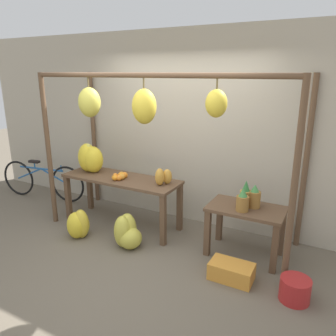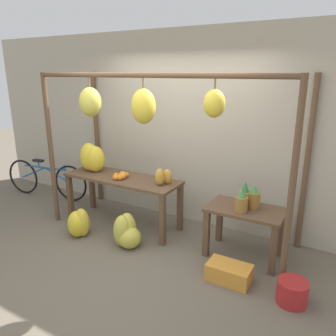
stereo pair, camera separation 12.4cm
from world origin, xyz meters
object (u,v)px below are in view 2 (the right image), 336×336
at_px(banana_pile_on_table, 92,158).
at_px(orange_pile, 121,176).
at_px(banana_pile_ground_left, 79,223).
at_px(banana_pile_ground_right, 126,232).
at_px(blue_bucket, 292,292).
at_px(papaya_pile, 163,177).
at_px(pineapple_cluster, 247,199).
at_px(parked_bicycle, 46,179).
at_px(fruit_crate_white, 229,272).

relative_size(banana_pile_on_table, orange_pile, 1.86).
height_order(banana_pile_ground_left, banana_pile_ground_right, banana_pile_ground_right).
xyz_separation_m(blue_bucket, papaya_pile, (-1.84, 0.60, 0.73)).
distance_m(pineapple_cluster, banana_pile_ground_left, 2.32).
xyz_separation_m(banana_pile_ground_left, banana_pile_ground_right, (0.74, 0.10, 0.01)).
distance_m(pineapple_cluster, banana_pile_ground_right, 1.61).
bearing_deg(blue_bucket, papaya_pile, 161.97).
bearing_deg(papaya_pile, pineapple_cluster, -0.44).
xyz_separation_m(orange_pile, pineapple_cluster, (1.81, 0.07, -0.02)).
height_order(banana_pile_on_table, papaya_pile, banana_pile_on_table).
bearing_deg(blue_bucket, banana_pile_on_table, 168.78).
relative_size(orange_pile, banana_pile_ground_left, 0.60).
bearing_deg(orange_pile, pineapple_cluster, 2.33).
bearing_deg(pineapple_cluster, parked_bicycle, 177.07).
relative_size(banana_pile_ground_left, banana_pile_ground_right, 0.87).
bearing_deg(papaya_pile, blue_bucket, -18.03).
xyz_separation_m(blue_bucket, parked_bicycle, (-4.42, 0.78, 0.22)).
xyz_separation_m(orange_pile, banana_pile_ground_right, (0.39, -0.43, -0.59)).
relative_size(fruit_crate_white, papaya_pile, 1.81).
xyz_separation_m(parked_bicycle, papaya_pile, (2.58, -0.18, 0.51)).
bearing_deg(banana_pile_on_table, blue_bucket, -11.22).
bearing_deg(pineapple_cluster, banana_pile_ground_right, -160.40).
height_order(banana_pile_on_table, fruit_crate_white, banana_pile_on_table).
xyz_separation_m(orange_pile, blue_bucket, (2.49, -0.52, -0.67)).
height_order(banana_pile_ground_right, fruit_crate_white, banana_pile_ground_right).
distance_m(banana_pile_on_table, orange_pile, 0.64).
xyz_separation_m(pineapple_cluster, banana_pile_ground_right, (-1.42, -0.50, -0.57)).
bearing_deg(banana_pile_ground_left, papaya_pile, 31.60).
height_order(pineapple_cluster, parked_bicycle, pineapple_cluster).
distance_m(fruit_crate_white, parked_bicycle, 3.83).
bearing_deg(banana_pile_ground_left, banana_pile_ground_right, 7.81).
xyz_separation_m(banana_pile_ground_right, fruit_crate_white, (1.43, -0.05, -0.10)).
xyz_separation_m(banana_pile_on_table, banana_pile_ground_left, (0.27, -0.63, -0.77)).
distance_m(banana_pile_ground_right, fruit_crate_white, 1.43).
height_order(parked_bicycle, papaya_pile, papaya_pile).
bearing_deg(parked_bicycle, blue_bucket, -10.02).
height_order(fruit_crate_white, blue_bucket, blue_bucket).
relative_size(fruit_crate_white, parked_bicycle, 0.28).
bearing_deg(papaya_pile, banana_pile_ground_left, -148.40).
bearing_deg(parked_bicycle, banana_pile_ground_right, -16.67).
height_order(banana_pile_ground_left, papaya_pile, papaya_pile).
bearing_deg(banana_pile_on_table, parked_bicycle, 172.84).
bearing_deg(orange_pile, parked_bicycle, 172.17).
relative_size(banana_pile_ground_left, papaya_pile, 1.59).
bearing_deg(orange_pile, banana_pile_ground_left, -123.08).
bearing_deg(banana_pile_ground_left, orange_pile, 56.92).
bearing_deg(blue_bucket, banana_pile_ground_right, 177.67).
xyz_separation_m(orange_pile, banana_pile_ground_left, (-0.35, -0.53, -0.61)).
xyz_separation_m(banana_pile_ground_left, blue_bucket, (2.84, 0.02, -0.06)).
relative_size(parked_bicycle, papaya_pile, 6.50).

